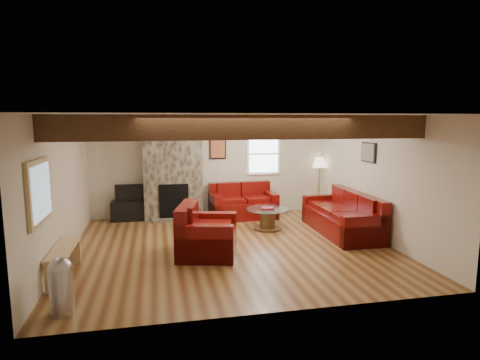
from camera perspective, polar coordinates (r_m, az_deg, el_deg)
The scene contains 18 objects.
room at distance 7.56m, azimuth -1.18°, elevation -0.38°, with size 8.00×8.00×8.00m.
oak_beam at distance 6.25m, azimuth 0.93°, elevation 7.51°, with size 6.00×0.36×0.38m, color black.
chimney_breast at distance 9.91m, azimuth -9.55°, elevation 1.46°, with size 1.40×0.67×2.50m.
back_window at distance 10.45m, azimuth 3.36°, elevation 3.75°, with size 0.90×0.08×1.10m, color white, non-canonical shape.
hatch_window at distance 6.13m, azimuth -26.62°, elevation -1.50°, with size 0.08×1.00×0.90m, color tan, non-canonical shape.
ceiling_dome at distance 8.55m, azimuth 3.67°, elevation 8.65°, with size 0.40×0.40×0.18m, color white, non-canonical shape.
artwork_back at distance 10.19m, azimuth -3.18°, elevation 4.47°, with size 0.42×0.06×0.52m, color black, non-canonical shape.
artwork_right at distance 8.81m, azimuth 17.75°, elevation 3.77°, with size 0.06×0.55×0.42m, color black, non-canonical shape.
sofa_three at distance 8.91m, azimuth 14.22°, elevation -4.58°, with size 2.27×0.95×0.88m, color #490508, non-canonical shape.
loveseat at distance 10.00m, azimuth 0.43°, elevation -2.98°, with size 1.60×0.92×0.85m, color #490508, non-canonical shape.
armchair_red at distance 7.30m, azimuth -4.66°, elevation -7.07°, with size 1.14×1.00×0.92m, color #490508, non-canonical shape.
coffee_table at distance 9.00m, azimuth 3.94°, elevation -5.56°, with size 0.95×0.95×0.50m.
tv_cabinet at distance 10.13m, azimuth -15.16°, elevation -4.20°, with size 0.96×0.38×0.48m, color black.
television at distance 10.04m, azimuth -15.26°, elevation -1.69°, with size 0.73×0.10×0.42m, color black.
floor_lamp at distance 10.70m, azimuth 11.25°, elevation 2.07°, with size 0.37×0.37×1.46m.
pine_bench at distance 6.90m, azimuth -23.74°, elevation -10.66°, with size 0.30×1.27×0.48m, color tan, non-canonical shape.
pedal_bin at distance 5.63m, azimuth -24.06°, elevation -13.60°, with size 0.30×0.30×0.74m, color #AEAEB3, non-canonical shape.
coal_bucket at distance 9.71m, azimuth -7.54°, elevation -4.90°, with size 0.38×0.38×0.35m, color gray, non-canonical shape.
Camera 1 is at (-1.38, -7.34, 2.42)m, focal length 30.00 mm.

